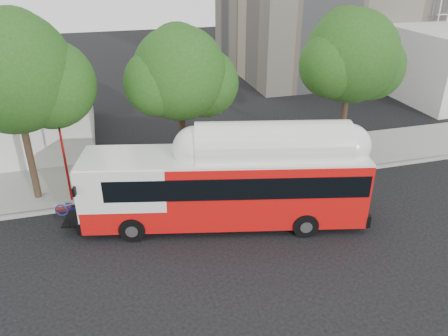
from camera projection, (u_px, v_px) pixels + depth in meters
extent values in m
plane|color=black|center=(229.00, 229.00, 20.80)|extent=(120.00, 120.00, 0.00)
cube|color=gray|center=(199.00, 169.00, 26.36)|extent=(60.00, 5.00, 0.15)
cube|color=gray|center=(209.00, 189.00, 24.12)|extent=(60.00, 0.30, 0.15)
cube|color=maroon|center=(155.00, 197.00, 23.40)|extent=(10.00, 0.32, 0.16)
cylinder|color=#2D2116|center=(28.00, 147.00, 22.00)|extent=(0.36, 0.36, 6.08)
sphere|color=#1F4614|center=(11.00, 72.00, 20.30)|extent=(5.80, 5.80, 5.80)
sphere|color=#1F4614|center=(51.00, 84.00, 21.20)|extent=(4.35, 4.35, 4.35)
cylinder|color=#2D2116|center=(182.00, 133.00, 24.51)|extent=(0.36, 0.36, 5.44)
sphere|color=#1F4614|center=(180.00, 73.00, 22.99)|extent=(5.00, 5.00, 5.00)
sphere|color=#1F4614|center=(204.00, 83.00, 23.79)|extent=(3.75, 3.75, 3.75)
cylinder|color=#2D2116|center=(344.00, 115.00, 26.67)|extent=(0.36, 0.36, 5.76)
sphere|color=#1F4614|center=(352.00, 56.00, 25.06)|extent=(5.40, 5.40, 5.40)
sphere|color=#1F4614|center=(371.00, 66.00, 25.92)|extent=(4.05, 4.05, 4.05)
cube|color=red|center=(224.00, 187.00, 20.50)|extent=(13.32, 5.71, 3.15)
cube|color=black|center=(236.00, 175.00, 20.23)|extent=(12.06, 5.48, 1.03)
cube|color=white|center=(224.00, 156.00, 19.78)|extent=(13.30, 5.63, 0.11)
cube|color=white|center=(272.00, 149.00, 19.73)|extent=(7.25, 3.70, 0.60)
cube|color=black|center=(76.00, 216.00, 20.86)|extent=(1.29, 2.10, 0.07)
imported|color=navy|center=(74.00, 207.00, 20.62)|extent=(1.06, 1.96, 0.98)
cylinder|color=#AC1312|center=(66.00, 167.00, 22.17)|extent=(0.12, 0.12, 4.10)
cube|color=black|center=(59.00, 128.00, 21.20)|extent=(0.05, 0.41, 0.26)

